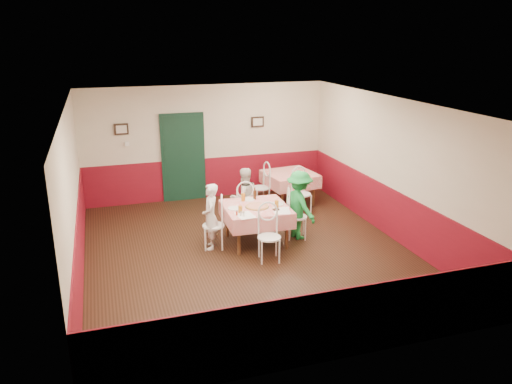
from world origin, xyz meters
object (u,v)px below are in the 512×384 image
object	(u,v)px
chair_near	(269,237)
glass_a	(240,209)
chair_right	(297,217)
chair_second_b	(302,194)
beer_bottle	(255,194)
wallet	(276,209)
chair_second_a	(260,188)
main_table	(256,225)
diner_right	(299,205)
chair_left	(213,226)
second_table	(290,188)
pizza	(257,206)
chair_far	(245,207)
diner_left	(211,216)
diner_far	(244,198)
glass_b	(277,204)
glass_c	(243,197)

from	to	relation	value
chair_near	glass_a	size ratio (longest dim) A/B	6.58
chair_right	chair_second_b	xyz separation A→B (m)	(0.66, 1.33, 0.00)
beer_bottle	wallet	bearing A→B (deg)	-75.17
chair_second_a	wallet	bearing A→B (deg)	-17.87
main_table	chair_second_a	bearing A→B (deg)	69.69
diner_right	chair_right	bearing A→B (deg)	75.28
main_table	chair_near	size ratio (longest dim) A/B	1.36
chair_right	chair_left	bearing A→B (deg)	104.33
second_table	pizza	world-z (taller)	pizza
main_table	beer_bottle	distance (m)	0.65
chair_right	beer_bottle	world-z (taller)	beer_bottle
main_table	diner_right	world-z (taller)	diner_right
chair_left	chair_far	size ratio (longest dim) A/B	1.00
chair_second_a	diner_left	xyz separation A→B (m)	(-1.66, -2.04, 0.19)
chair_left	beer_bottle	world-z (taller)	beer_bottle
pizza	chair_second_a	bearing A→B (deg)	70.26
pizza	diner_far	xyz separation A→B (m)	(0.02, 0.96, -0.13)
chair_left	glass_a	distance (m)	0.66
wallet	diner_left	xyz separation A→B (m)	(-1.20, 0.34, -0.13)
diner_right	pizza	bearing A→B (deg)	78.89
chair_far	pizza	bearing A→B (deg)	99.93
chair_right	chair_second_a	world-z (taller)	same
chair_far	chair_near	size ratio (longest dim) A/B	1.00
chair_second_b	glass_b	distance (m)	1.94
chair_far	glass_a	world-z (taller)	chair_far
main_table	chair_left	world-z (taller)	chair_left
glass_c	wallet	bearing A→B (deg)	-57.65
chair_left	second_table	bearing A→B (deg)	144.18
pizza	diner_left	size ratio (longest dim) A/B	0.34
wallet	glass_b	bearing A→B (deg)	66.44
chair_near	glass_b	distance (m)	0.84
chair_near	glass_b	xyz separation A→B (m)	(0.37, 0.65, 0.38)
main_table	wallet	xyz separation A→B (m)	(0.30, -0.32, 0.40)
glass_a	beer_bottle	bearing A→B (deg)	53.87
second_table	glass_c	xyz separation A→B (m)	(-1.66, -1.68, 0.46)
chair_second_b	diner_far	bearing A→B (deg)	-171.47
wallet	diner_far	bearing A→B (deg)	104.10
chair_far	chair_second_a	distance (m)	1.42
chair_second_a	beer_bottle	world-z (taller)	beer_bottle
main_table	diner_far	world-z (taller)	diner_far
pizza	glass_b	size ratio (longest dim) A/B	3.04
chair_left	beer_bottle	size ratio (longest dim) A/B	4.05
diner_far	chair_second_b	bearing A→B (deg)	-174.21
diner_left	diner_right	distance (m)	1.80
wallet	second_table	bearing A→B (deg)	64.24
chair_right	chair_second_b	bearing A→B (deg)	-10.91
diner_left	glass_b	bearing A→B (deg)	93.77
second_table	glass_c	world-z (taller)	glass_c
chair_near	beer_bottle	world-z (taller)	beer_bottle
diner_right	diner_left	bearing A→B (deg)	75.28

